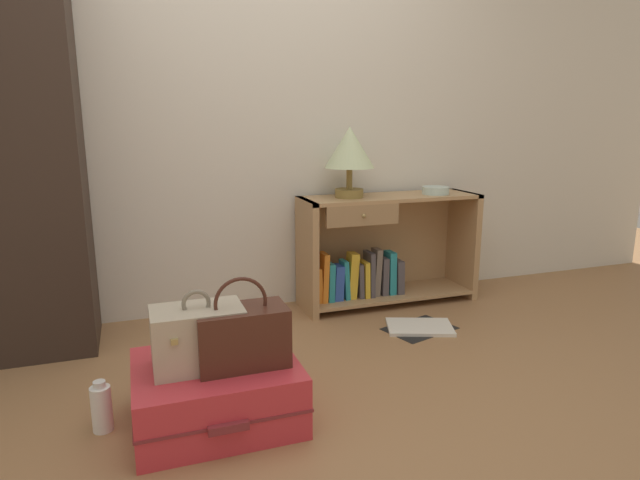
{
  "coord_description": "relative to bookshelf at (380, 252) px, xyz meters",
  "views": [
    {
      "loc": [
        -0.61,
        -1.7,
        1.14
      ],
      "look_at": [
        0.27,
        0.78,
        0.55
      ],
      "focal_mm": 30.28,
      "sensor_mm": 36.0,
      "label": 1
    }
  ],
  "objects": [
    {
      "name": "back_wall",
      "position": [
        -0.83,
        0.23,
        0.97
      ],
      "size": [
        6.4,
        0.1,
        2.6
      ],
      "primitive_type": "cube",
      "color": "silver",
      "rests_on": "ground_plane"
    },
    {
      "name": "ground_plane",
      "position": [
        -0.83,
        -1.27,
        -0.33
      ],
      "size": [
        9.0,
        9.0,
        0.0
      ],
      "primitive_type": "plane",
      "color": "#9E7047"
    },
    {
      "name": "bookshelf",
      "position": [
        0.0,
        0.0,
        0.0
      ],
      "size": [
        1.12,
        0.35,
        0.68
      ],
      "color": "tan",
      "rests_on": "ground_plane"
    },
    {
      "name": "suitcase_large",
      "position": [
        -1.19,
        -1.05,
        -0.21
      ],
      "size": [
        0.62,
        0.53,
        0.24
      ],
      "color": "#D1333D",
      "rests_on": "ground_plane"
    },
    {
      "name": "handbag",
      "position": [
        -1.1,
        -1.09,
        0.03
      ],
      "size": [
        0.34,
        0.19,
        0.34
      ],
      "color": "#472319",
      "rests_on": "suitcase_large"
    },
    {
      "name": "bottle",
      "position": [
        -1.61,
        -0.98,
        -0.23
      ],
      "size": [
        0.07,
        0.07,
        0.2
      ],
      "color": "white",
      "rests_on": "ground_plane"
    },
    {
      "name": "table_lamp",
      "position": [
        -0.22,
        -0.0,
        0.64
      ],
      "size": [
        0.29,
        0.29,
        0.42
      ],
      "color": "olive",
      "rests_on": "bookshelf"
    },
    {
      "name": "bowl",
      "position": [
        0.35,
        -0.05,
        0.38
      ],
      "size": [
        0.17,
        0.17,
        0.05
      ],
      "primitive_type": "cylinder",
      "color": "silver",
      "rests_on": "bookshelf"
    },
    {
      "name": "open_book_on_floor",
      "position": [
        0.02,
        -0.49,
        -0.32
      ],
      "size": [
        0.43,
        0.35,
        0.02
      ],
      "color": "white",
      "rests_on": "ground_plane"
    },
    {
      "name": "train_case",
      "position": [
        -1.25,
        -1.06,
        0.03
      ],
      "size": [
        0.33,
        0.22,
        0.3
      ],
      "color": "#B7A88E",
      "rests_on": "suitcase_large"
    }
  ]
}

